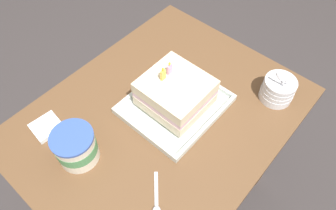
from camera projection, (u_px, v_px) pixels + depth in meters
name	position (u px, v px, depth m)	size (l,w,h in m)	color
ground_plane	(164.00, 196.00, 1.65)	(8.00, 8.00, 0.00)	#383333
dining_table	(162.00, 135.00, 1.14)	(0.93, 0.73, 0.76)	brown
foil_tray	(175.00, 105.00, 1.05)	(0.32, 0.28, 0.02)	silver
birthday_cake	(175.00, 93.00, 0.99)	(0.19, 0.20, 0.15)	beige
bowl_stack	(278.00, 89.00, 1.04)	(0.11, 0.11, 0.13)	white
ice_cream_tub	(76.00, 147.00, 0.90)	(0.12, 0.12, 0.11)	silver
serving_spoon_near_tray	(156.00, 205.00, 0.85)	(0.11, 0.10, 0.01)	silver
napkin_pile	(47.00, 127.00, 0.99)	(0.10, 0.09, 0.02)	white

